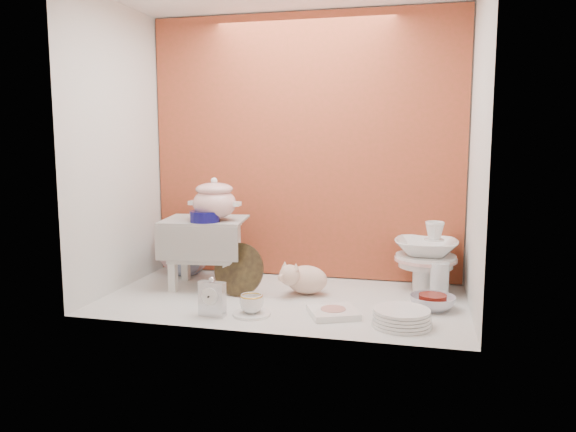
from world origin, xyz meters
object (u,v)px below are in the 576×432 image
step_stool (205,253)px  crystal_bowl (432,303)px  floral_platter (184,246)px  mantel_clock (212,297)px  gold_rim_teacup (252,304)px  porcelain_tower (426,256)px  plush_pig (307,279)px  blue_white_vase (186,253)px  dinner_plate_stack (402,317)px  soup_tureen (214,199)px

step_stool → crystal_bowl: bearing=-14.8°
floral_platter → mantel_clock: (0.44, -0.68, -0.09)m
gold_rim_teacup → mantel_clock: bearing=-162.4°
mantel_clock → porcelain_tower: bearing=42.4°
step_stool → mantel_clock: size_ratio=2.39×
plush_pig → blue_white_vase: bearing=139.5°
blue_white_vase → plush_pig: 0.83m
mantel_clock → dinner_plate_stack: 0.85m
blue_white_vase → mantel_clock: 0.84m
floral_platter → plush_pig: (0.79, -0.23, -0.09)m
mantel_clock → plush_pig: (0.34, 0.45, -0.01)m
dinner_plate_stack → soup_tureen: bearing=159.7°
porcelain_tower → floral_platter: bearing=179.2°
blue_white_vase → dinner_plate_stack: size_ratio=0.96×
plush_pig → porcelain_tower: porcelain_tower is taller
plush_pig → mantel_clock: bearing=-149.7°
soup_tureen → porcelain_tower: soup_tureen is taller
dinner_plate_stack → crystal_bowl: dinner_plate_stack is taller
blue_white_vase → mantel_clock: size_ratio=1.39×
floral_platter → crystal_bowl: (1.42, -0.34, -0.14)m
step_stool → dinner_plate_stack: size_ratio=1.66×
step_stool → gold_rim_teacup: 0.60m
crystal_bowl → porcelain_tower: size_ratio=0.57×
porcelain_tower → mantel_clock: bearing=-144.7°
plush_pig → crystal_bowl: plush_pig is taller
dinner_plate_stack → gold_rim_teacup: bearing=-178.7°
gold_rim_teacup → crystal_bowl: bearing=19.6°
blue_white_vase → crystal_bowl: (1.42, -0.37, -0.09)m
step_stool → porcelain_tower: porcelain_tower is taller
step_stool → plush_pig: size_ratio=1.57×
mantel_clock → step_stool: bearing=122.2°
crystal_bowl → floral_platter: bearing=166.4°
gold_rim_teacup → step_stool: bearing=132.8°
blue_white_vase → dinner_plate_stack: (1.28, -0.64, -0.09)m
mantel_clock → floral_platter: bearing=130.1°
gold_rim_teacup → crystal_bowl: size_ratio=0.51×
crystal_bowl → porcelain_tower: porcelain_tower is taller
floral_platter → crystal_bowl: bearing=-13.6°
gold_rim_teacup → plush_pig: bearing=66.2°
floral_platter → gold_rim_teacup: 0.89m
plush_pig → gold_rim_teacup: (-0.17, -0.39, -0.03)m
porcelain_tower → dinner_plate_stack: bearing=-99.1°
porcelain_tower → crystal_bowl: bearing=-83.7°
gold_rim_teacup → porcelain_tower: (0.77, 0.61, 0.13)m
porcelain_tower → step_stool: bearing=-171.0°
soup_tureen → mantel_clock: bearing=-71.0°
soup_tureen → plush_pig: 0.64m
dinner_plate_stack → plush_pig: bearing=142.7°
step_stool → plush_pig: step_stool is taller
plush_pig → dinner_plate_stack: (0.50, -0.38, -0.04)m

